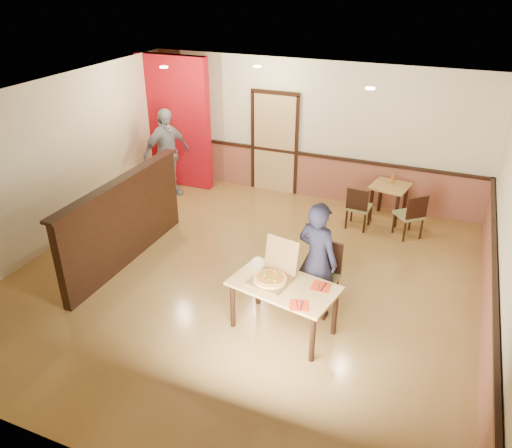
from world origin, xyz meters
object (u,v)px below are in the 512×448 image
(diner_chair, at_px, (321,273))
(passerby, at_px, (167,153))
(pizza_box, at_px, (272,276))
(condiment, at_px, (393,179))
(side_chair_left, at_px, (358,206))
(side_chair_right, at_px, (411,214))
(diner, at_px, (317,260))
(side_table, at_px, (389,193))
(main_table, at_px, (284,292))

(diner_chair, distance_m, passerby, 4.79)
(diner_chair, height_order, passerby, passerby)
(pizza_box, height_order, condiment, pizza_box)
(side_chair_left, relative_size, side_chair_right, 0.98)
(diner_chair, bearing_deg, side_chair_left, 99.82)
(diner_chair, height_order, side_chair_right, diner_chair)
(diner_chair, relative_size, diner, 0.59)
(passerby, height_order, condiment, passerby)
(side_table, xyz_separation_m, passerby, (-4.48, -0.62, 0.40))
(main_table, bearing_deg, side_table, 90.63)
(side_chair_right, relative_size, condiment, 5.15)
(diner_chair, height_order, diner, diner)
(side_chair_left, bearing_deg, diner, 93.53)
(passerby, bearing_deg, condiment, -57.28)
(side_chair_right, relative_size, pizza_box, 1.33)
(side_chair_left, distance_m, condiment, 0.93)
(diner_chair, xyz_separation_m, side_chair_right, (0.93, 2.57, -0.08))
(pizza_box, distance_m, condiment, 4.09)
(diner_chair, height_order, condiment, diner_chair)
(side_table, bearing_deg, side_chair_left, -126.59)
(side_chair_left, bearing_deg, condiment, -118.55)
(diner, xyz_separation_m, passerby, (-4.01, 2.70, 0.09))
(side_chair_right, bearing_deg, side_table, -91.42)
(side_chair_right, xyz_separation_m, diner, (-0.96, -2.73, 0.38))
(diner, distance_m, pizza_box, 0.70)
(diner_chair, bearing_deg, pizza_box, -115.05)
(passerby, bearing_deg, side_chair_right, -66.44)
(diner_chair, xyz_separation_m, condiment, (0.45, 3.30, 0.24))
(diner_chair, bearing_deg, side_table, 91.60)
(main_table, bearing_deg, passerby, 150.15)
(side_chair_left, bearing_deg, side_chair_right, -175.34)
(side_table, height_order, passerby, passerby)
(passerby, relative_size, condiment, 11.27)
(main_table, height_order, side_table, main_table)
(diner_chair, xyz_separation_m, diner, (-0.03, -0.15, 0.30))
(pizza_box, bearing_deg, side_table, 87.06)
(side_chair_right, xyz_separation_m, passerby, (-4.97, -0.02, 0.47))
(side_table, distance_m, condiment, 0.28)
(diner, distance_m, passerby, 4.84)
(side_chair_right, xyz_separation_m, side_table, (-0.49, 0.60, 0.07))
(pizza_box, bearing_deg, condiment, 87.28)
(main_table, xyz_separation_m, diner_chair, (0.30, 0.72, -0.08))
(side_table, bearing_deg, side_chair_right, -50.58)
(diner_chair, distance_m, side_chair_right, 2.74)
(side_chair_right, bearing_deg, diner_chair, 29.27)
(side_chair_left, relative_size, pizza_box, 1.30)
(diner, height_order, pizza_box, diner)
(side_chair_right, distance_m, pizza_box, 3.56)
(passerby, xyz_separation_m, condiment, (4.49, 0.75, -0.14))
(side_chair_left, xyz_separation_m, diner, (-0.01, -2.71, 0.39))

